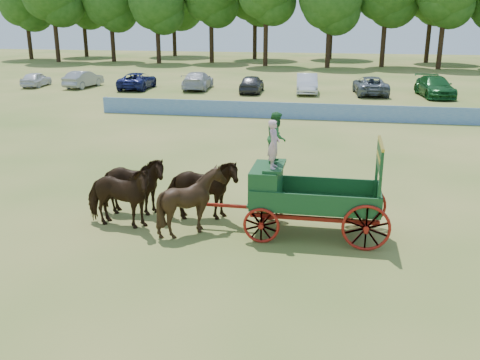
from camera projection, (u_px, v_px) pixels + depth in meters
The scene contains 8 objects.
ground at pixel (273, 222), 17.47m from camera, with size 160.00×160.00×0.00m, color tan.
horse_lead_left at pixel (118, 197), 16.73m from camera, with size 1.10×2.42×2.04m, color black.
horse_lead_right at pixel (131, 186), 17.76m from camera, with size 1.10×2.42×2.04m, color black.
horse_wheel_left at pixel (192, 201), 16.31m from camera, with size 1.65×1.86×2.05m, color black.
horse_wheel_right at pixel (201, 190), 17.34m from camera, with size 1.10×2.42×2.04m, color black.
farm_dray at pixel (292, 183), 16.16m from camera, with size 6.00×2.00×3.70m.
sponsor_banner at pixel (293, 111), 34.38m from camera, with size 26.00×0.08×1.05m, color #2160B3.
parked_cars at pixel (271, 83), 46.10m from camera, with size 42.65×6.63×1.65m.
Camera 1 is at (1.93, -16.19, 6.50)m, focal length 40.00 mm.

